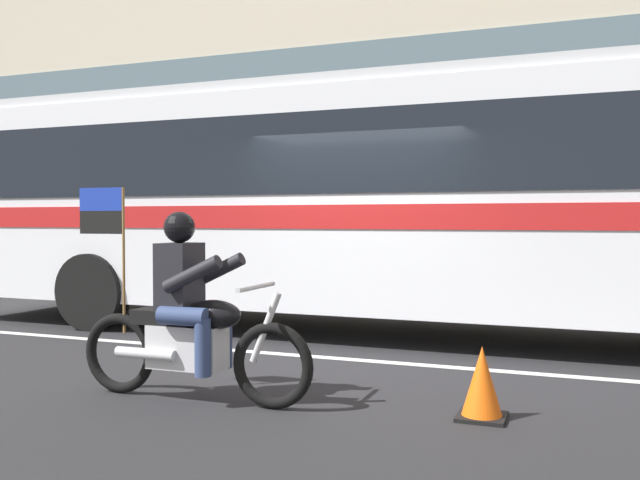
{
  "coord_description": "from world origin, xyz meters",
  "views": [
    {
      "loc": [
        2.53,
        -7.58,
        1.5
      ],
      "look_at": [
        -0.29,
        -0.36,
        1.27
      ],
      "focal_mm": 38.94,
      "sensor_mm": 36.0,
      "label": 1
    }
  ],
  "objects": [
    {
      "name": "motorcycle_with_rider",
      "position": [
        -0.55,
        -2.66,
        0.67
      ],
      "size": [
        2.2,
        0.64,
        1.78
      ],
      "color": "black",
      "rests_on": "ground_plane"
    },
    {
      "name": "lane_center_stripe",
      "position": [
        0.0,
        -0.6,
        0.0
      ],
      "size": [
        26.6,
        0.14,
        0.01
      ],
      "primitive_type": "cube",
      "color": "silver",
      "rests_on": "ground_plane"
    },
    {
      "name": "sidewalk_curb",
      "position": [
        0.0,
        5.1,
        0.07
      ],
      "size": [
        28.0,
        3.8,
        0.15
      ],
      "primitive_type": "cube",
      "color": "#A39E93",
      "rests_on": "ground_plane"
    },
    {
      "name": "traffic_cone",
      "position": [
        1.78,
        -2.32,
        0.26
      ],
      "size": [
        0.36,
        0.36,
        0.55
      ],
      "color": "#EA590F",
      "rests_on": "ground_plane"
    },
    {
      "name": "ground_plane",
      "position": [
        0.0,
        0.0,
        0.0
      ],
      "size": [
        60.0,
        60.0,
        0.0
      ],
      "primitive_type": "plane",
      "color": "black"
    },
    {
      "name": "transit_bus",
      "position": [
        0.39,
        1.19,
        1.88
      ],
      "size": [
        13.39,
        2.72,
        3.22
      ],
      "color": "silver",
      "rests_on": "ground_plane"
    }
  ]
}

